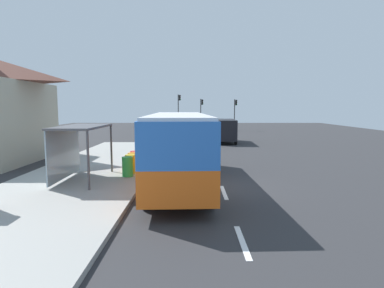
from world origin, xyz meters
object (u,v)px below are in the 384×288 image
recycling_bin_orange (131,162)px  traffic_light_far_side (178,107)px  recycling_bin_red (134,160)px  traffic_light_median (200,109)px  bus (177,144)px  recycling_bin_green (126,167)px  bus_shelter (74,139)px  recycling_bin_yellow (129,164)px  sedan_near (213,126)px  traffic_light_near_side (234,110)px  white_van (223,129)px

recycling_bin_orange → traffic_light_far_side: 33.93m
recycling_bin_red → traffic_light_median: size_ratio=0.20×
bus → recycling_bin_green: bearing=164.9°
recycling_bin_red → bus_shelter: (-2.21, -2.84, 1.44)m
bus → recycling_bin_yellow: size_ratio=11.68×
traffic_light_median → traffic_light_far_side: bearing=-167.2°
traffic_light_far_side → recycling_bin_green: bearing=-91.8°
sedan_near → traffic_light_near_side: (3.20, 1.70, 2.37)m
recycling_bin_yellow → recycling_bin_red: size_ratio=1.00×
white_van → traffic_light_median: 19.12m
recycling_bin_orange → sedan_near: bearing=78.3°
recycling_bin_orange → bus_shelter: bus_shelter is taller
bus_shelter → recycling_bin_yellow: bearing=33.0°
recycling_bin_green → recycling_bin_orange: size_ratio=1.00×
sedan_near → recycling_bin_green: size_ratio=4.68×
recycling_bin_green → recycling_bin_yellow: bearing=90.0°
recycling_bin_orange → recycling_bin_red: (0.00, 0.70, 0.00)m
recycling_bin_green → recycling_bin_red: same height
white_van → recycling_bin_orange: bearing=-112.3°
sedan_near → traffic_light_far_side: size_ratio=0.81×
bus → recycling_bin_orange: (-2.49, 2.07, -1.19)m
bus → traffic_light_near_side: 35.81m
traffic_light_far_side → recycling_bin_yellow: bearing=-91.8°
recycling_bin_green → recycling_bin_orange: bearing=90.0°
recycling_bin_orange → bus_shelter: 3.40m
traffic_light_far_side → traffic_light_median: (3.51, 0.80, -0.40)m
recycling_bin_green → bus_shelter: size_ratio=0.24×
traffic_light_near_side → bus_shelter: 37.10m
white_van → traffic_light_far_side: 19.04m
white_van → bus_shelter: 19.77m
bus → recycling_bin_green: (-2.49, 0.67, -1.19)m
sedan_near → traffic_light_median: bearing=119.9°
sedan_near → recycling_bin_yellow: (-6.50, -31.98, -0.14)m
recycling_bin_yellow → traffic_light_far_side: (1.09, 34.48, 2.96)m
sedan_near → traffic_light_median: size_ratio=0.92×
recycling_bin_green → traffic_light_near_side: size_ratio=0.20×
recycling_bin_red → traffic_light_near_side: (9.70, 32.28, 2.50)m
sedan_near → recycling_bin_green: 33.32m
white_van → traffic_light_near_side: 17.75m
recycling_bin_green → recycling_bin_red: bearing=90.0°
bus → bus_shelter: size_ratio=2.77×
recycling_bin_red → traffic_light_far_side: size_ratio=0.17×
sedan_near → recycling_bin_red: (-6.50, -30.58, -0.14)m
recycling_bin_orange → traffic_light_far_side: bearing=88.1°
traffic_light_median → bus: bearing=-93.3°
bus → traffic_light_near_side: (7.22, 35.05, 1.31)m
white_van → recycling_bin_yellow: (-6.40, -16.34, -0.69)m
sedan_near → recycling_bin_red: bearing=-102.0°
bus → traffic_light_median: size_ratio=2.30×
traffic_light_median → white_van: bearing=-84.6°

